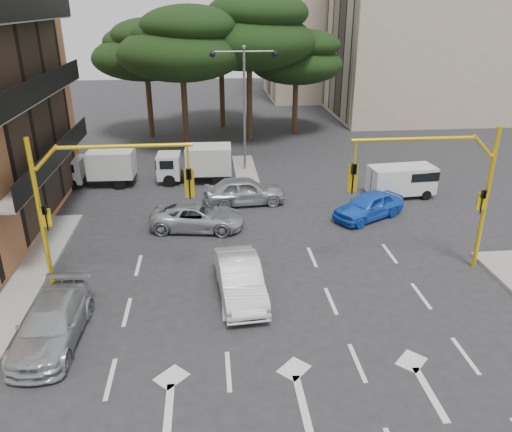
{
  "coord_description": "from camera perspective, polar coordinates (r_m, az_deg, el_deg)",
  "views": [
    {
      "loc": [
        -2.33,
        -15.54,
        10.28
      ],
      "look_at": [
        -0.37,
        4.59,
        1.6
      ],
      "focal_mm": 35.0,
      "sensor_mm": 36.0,
      "label": 1
    }
  ],
  "objects": [
    {
      "name": "box_truck_b",
      "position": [
        31.05,
        -6.95,
        5.91
      ],
      "size": [
        4.66,
        2.1,
        2.26
      ],
      "primitive_type": null,
      "rotation": [
        0.0,
        0.0,
        1.53
      ],
      "color": "silver",
      "rests_on": "ground"
    },
    {
      "name": "ground",
      "position": [
        18.78,
        2.52,
        -9.99
      ],
      "size": [
        120.0,
        120.0,
        0.0
      ],
      "primitive_type": "plane",
      "color": "#28282B",
      "rests_on": "ground"
    },
    {
      "name": "signal_mast_left",
      "position": [
        19.19,
        -18.71,
        2.49
      ],
      "size": [
        5.79,
        0.37,
        6.0
      ],
      "color": "yellow",
      "rests_on": "ground"
    },
    {
      "name": "box_truck_a",
      "position": [
        31.65,
        -17.54,
        5.25
      ],
      "size": [
        4.52,
        2.05,
        2.19
      ],
      "primitive_type": null,
      "rotation": [
        0.0,
        0.0,
        1.53
      ],
      "color": "silver",
      "rests_on": "ground"
    },
    {
      "name": "pine_left_far",
      "position": [
        41.89,
        -12.48,
        18.1
      ],
      "size": [
        8.32,
        8.32,
        9.3
      ],
      "color": "#382616",
      "rests_on": "ground"
    },
    {
      "name": "pine_back",
      "position": [
        44.6,
        -3.99,
        19.73
      ],
      "size": [
        9.15,
        9.15,
        10.23
      ],
      "color": "#382616",
      "rests_on": "ground"
    },
    {
      "name": "pine_right",
      "position": [
        42.35,
        4.74,
        17.64
      ],
      "size": [
        7.49,
        7.49,
        8.37
      ],
      "color": "#382616",
      "rests_on": "ground"
    },
    {
      "name": "signal_mast_right",
      "position": [
        20.78,
        20.89,
        3.73
      ],
      "size": [
        5.79,
        0.37,
        6.0
      ],
      "color": "yellow",
      "rests_on": "ground"
    },
    {
      "name": "van_white",
      "position": [
        29.61,
        16.26,
        3.83
      ],
      "size": [
        3.79,
        1.98,
        1.83
      ],
      "primitive_type": null,
      "rotation": [
        0.0,
        0.0,
        -1.48
      ],
      "color": "silver",
      "rests_on": "ground"
    },
    {
      "name": "street_lamp_center",
      "position": [
        32.0,
        -1.36,
        14.49
      ],
      "size": [
        4.16,
        0.36,
        7.77
      ],
      "color": "slate",
      "rests_on": "median_strip"
    },
    {
      "name": "apartment_beige_far",
      "position": [
        61.5,
        9.48,
        21.14
      ],
      "size": [
        16.2,
        12.15,
        16.7
      ],
      "color": "tan",
      "rests_on": "ground"
    },
    {
      "name": "pine_left_near",
      "position": [
        37.63,
        -8.45,
        18.91
      ],
      "size": [
        9.15,
        9.15,
        10.23
      ],
      "color": "#382616",
      "rests_on": "ground"
    },
    {
      "name": "car_silver_cross_a",
      "position": [
        24.53,
        -6.68,
        -0.1
      ],
      "size": [
        4.81,
        2.77,
        1.26
      ],
      "primitive_type": "imported",
      "rotation": [
        0.0,
        0.0,
        1.42
      ],
      "color": "#ABAEB3",
      "rests_on": "ground"
    },
    {
      "name": "car_white_hatch",
      "position": [
        18.86,
        -1.83,
        -7.23
      ],
      "size": [
        1.88,
        4.51,
        1.45
      ],
      "primitive_type": "imported",
      "rotation": [
        0.0,
        0.0,
        0.08
      ],
      "color": "silver",
      "rests_on": "ground"
    },
    {
      "name": "apartment_beige_near",
      "position": [
        52.51,
        20.98,
        20.81
      ],
      "size": [
        20.2,
        12.15,
        18.7
      ],
      "color": "tan",
      "rests_on": "ground"
    },
    {
      "name": "car_blue_compact",
      "position": [
        26.23,
        12.75,
        1.17
      ],
      "size": [
        4.32,
        3.42,
        1.38
      ],
      "primitive_type": "imported",
      "rotation": [
        0.0,
        0.0,
        -1.05
      ],
      "color": "blue",
      "rests_on": "ground"
    },
    {
      "name": "pine_center",
      "position": [
        39.69,
        -0.69,
        20.36
      ],
      "size": [
        9.98,
        9.98,
        11.16
      ],
      "color": "#382616",
      "rests_on": "ground"
    },
    {
      "name": "car_silver_wagon",
      "position": [
        17.86,
        -22.31,
        -11.32
      ],
      "size": [
        2.04,
        4.67,
        1.33
      ],
      "primitive_type": "imported",
      "rotation": [
        0.0,
        0.0,
        -0.04
      ],
      "color": "#9DA1A5",
      "rests_on": "ground"
    },
    {
      "name": "car_silver_cross_b",
      "position": [
        27.45,
        -1.31,
        2.92
      ],
      "size": [
        4.56,
        2.08,
        1.52
      ],
      "primitive_type": "imported",
      "rotation": [
        0.0,
        0.0,
        1.64
      ],
      "color": "#AAADB3",
      "rests_on": "ground"
    },
    {
      "name": "median_strip",
      "position": [
        33.23,
        -1.27,
        5.33
      ],
      "size": [
        1.4,
        6.0,
        0.15
      ],
      "primitive_type": "cube",
      "color": "gray",
      "rests_on": "ground"
    }
  ]
}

